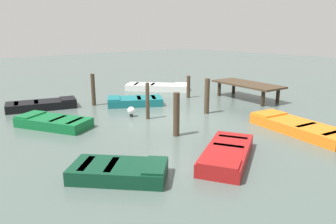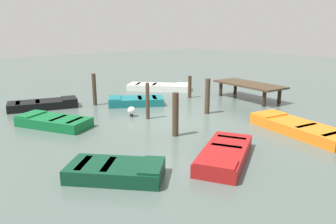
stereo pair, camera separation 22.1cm
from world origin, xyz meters
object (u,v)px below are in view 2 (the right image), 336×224
at_px(rowboat_green, 53,121).
at_px(mooring_piling_near_right, 207,96).
at_px(rowboat_red, 225,154).
at_px(marker_buoy, 131,111).
at_px(rowboat_orange, 298,128).
at_px(rowboat_dark_green, 116,170).
at_px(rowboat_teal, 135,101).
at_px(rowboat_white, 160,87).
at_px(mooring_piling_far_right, 94,89).
at_px(mooring_piling_mid_left, 148,101).
at_px(rowboat_black, 44,104).
at_px(dock_segment, 249,86).
at_px(mooring_piling_mid_right, 175,114).
at_px(mooring_piling_near_left, 190,87).

relative_size(rowboat_green, mooring_piling_near_right, 1.95).
distance_m(rowboat_red, marker_buoy, 6.22).
bearing_deg(rowboat_orange, rowboat_dark_green, 91.86).
distance_m(rowboat_teal, rowboat_green, 5.01).
bearing_deg(rowboat_teal, mooring_piling_near_right, 144.87).
xyz_separation_m(rowboat_white, mooring_piling_far_right, (1.21, -5.43, 0.64)).
distance_m(rowboat_red, mooring_piling_near_right, 5.77).
xyz_separation_m(rowboat_green, marker_buoy, (0.80, 3.40, 0.07)).
distance_m(mooring_piling_mid_left, marker_buoy, 1.04).
xyz_separation_m(rowboat_black, rowboat_green, (3.48, -0.78, 0.00)).
relative_size(rowboat_black, rowboat_green, 1.07).
xyz_separation_m(dock_segment, rowboat_red, (4.97, -7.96, -0.61)).
bearing_deg(mooring_piling_mid_left, mooring_piling_mid_right, -13.01).
bearing_deg(rowboat_orange, marker_buoy, 41.85).
height_order(rowboat_black, mooring_piling_mid_right, mooring_piling_mid_right).
distance_m(mooring_piling_near_right, marker_buoy, 3.71).
height_order(rowboat_black, mooring_piling_near_left, mooring_piling_near_left).
bearing_deg(mooring_piling_near_right, rowboat_black, -136.87).
xyz_separation_m(rowboat_red, marker_buoy, (-6.19, 0.62, 0.07)).
bearing_deg(mooring_piling_mid_right, mooring_piling_mid_left, 166.99).
xyz_separation_m(rowboat_orange, rowboat_green, (-7.06, -7.16, 0.00)).
bearing_deg(rowboat_red, rowboat_dark_green, -48.23).
bearing_deg(rowboat_dark_green, rowboat_red, 27.31).
bearing_deg(mooring_piling_near_left, marker_buoy, -75.03).
bearing_deg(rowboat_white, rowboat_green, -107.67).
relative_size(rowboat_red, mooring_piling_mid_left, 2.03).
xyz_separation_m(rowboat_orange, marker_buoy, (-6.27, -3.76, 0.07)).
distance_m(dock_segment, rowboat_orange, 6.22).
relative_size(dock_segment, mooring_piling_mid_right, 2.57).
bearing_deg(rowboat_teal, rowboat_orange, 136.55).
relative_size(rowboat_orange, mooring_piling_mid_right, 2.48).
xyz_separation_m(rowboat_white, mooring_piling_mid_left, (5.25, -4.84, 0.62)).
relative_size(rowboat_orange, rowboat_teal, 1.32).
xyz_separation_m(dock_segment, rowboat_white, (-5.68, -2.14, -0.61)).
relative_size(rowboat_white, rowboat_red, 1.20).
bearing_deg(mooring_piling_near_right, mooring_piling_far_right, -146.65).
distance_m(rowboat_teal, rowboat_white, 4.53).
relative_size(mooring_piling_near_left, mooring_piling_near_right, 0.77).
bearing_deg(marker_buoy, mooring_piling_mid_right, -3.90).
bearing_deg(marker_buoy, mooring_piling_mid_left, 25.10).
distance_m(dock_segment, rowboat_green, 10.95).
relative_size(rowboat_green, mooring_piling_near_left, 2.54).
bearing_deg(rowboat_red, rowboat_white, -147.48).
relative_size(rowboat_teal, mooring_piling_mid_right, 1.88).
xyz_separation_m(rowboat_dark_green, mooring_piling_far_right, (-8.31, 3.61, 0.64)).
xyz_separation_m(rowboat_white, rowboat_red, (10.65, -5.83, 0.00)).
xyz_separation_m(rowboat_black, mooring_piling_near_right, (6.16, 5.77, 0.64)).
bearing_deg(dock_segment, mooring_piling_mid_right, -67.62).
distance_m(dock_segment, marker_buoy, 7.47).
height_order(rowboat_red, mooring_piling_mid_right, mooring_piling_mid_right).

